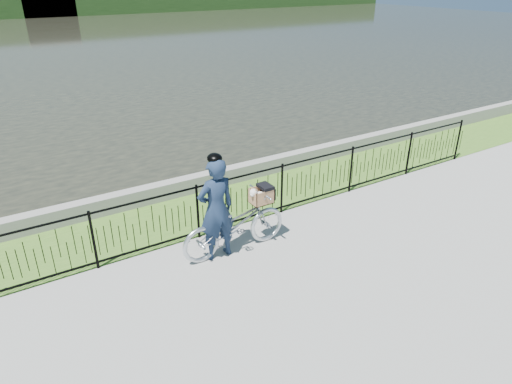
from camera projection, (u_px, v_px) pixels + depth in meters
ground at (286, 260)px, 8.39m from camera, size 120.00×120.00×0.00m
grass_strip at (220, 205)px, 10.38m from camera, size 60.00×2.00×0.01m
water at (27, 45)px, 33.62m from camera, size 120.00×120.00×0.00m
quay_wall at (200, 182)px, 11.06m from camera, size 60.00×0.30×0.40m
fence at (242, 200)px, 9.37m from camera, size 14.00×0.06×1.15m
far_building_right at (47, 2)px, 55.29m from camera, size 6.00×3.00×3.20m
bicycle_rig at (235, 224)px, 8.47m from camera, size 2.12×0.74×1.22m
cyclist at (216, 208)px, 8.12m from camera, size 0.72×0.48×2.02m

